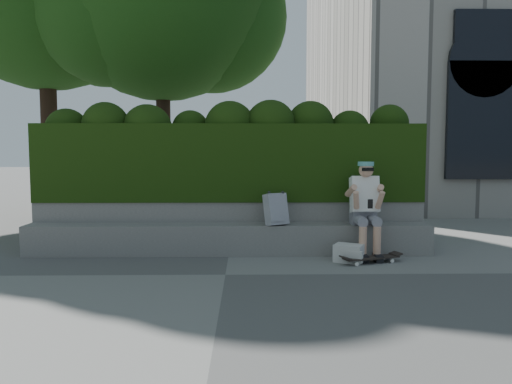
{
  "coord_description": "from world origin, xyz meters",
  "views": [
    {
      "loc": [
        0.27,
        -6.1,
        1.55
      ],
      "look_at": [
        0.4,
        1.0,
        0.95
      ],
      "focal_mm": 35.0,
      "sensor_mm": 36.0,
      "label": 1
    }
  ],
  "objects_px": {
    "person": "(365,205)",
    "backpack_plaid": "(276,209)",
    "backpack_ground": "(349,253)",
    "skateboard": "(371,258)"
  },
  "relations": [
    {
      "from": "person",
      "to": "backpack_ground",
      "type": "xyz_separation_m",
      "value": [
        -0.31,
        -0.38,
        -0.63
      ]
    },
    {
      "from": "skateboard",
      "to": "backpack_plaid",
      "type": "relative_size",
      "value": 1.78
    },
    {
      "from": "person",
      "to": "backpack_plaid",
      "type": "bearing_deg",
      "value": 176.4
    },
    {
      "from": "person",
      "to": "backpack_plaid",
      "type": "xyz_separation_m",
      "value": [
        -1.3,
        0.08,
        -0.07
      ]
    },
    {
      "from": "person",
      "to": "backpack_plaid",
      "type": "height_order",
      "value": "person"
    },
    {
      "from": "person",
      "to": "skateboard",
      "type": "bearing_deg",
      "value": -91.93
    },
    {
      "from": "skateboard",
      "to": "backpack_ground",
      "type": "distance_m",
      "value": 0.31
    },
    {
      "from": "skateboard",
      "to": "backpack_plaid",
      "type": "height_order",
      "value": "backpack_plaid"
    },
    {
      "from": "backpack_plaid",
      "to": "backpack_ground",
      "type": "relative_size",
      "value": 1.22
    },
    {
      "from": "backpack_plaid",
      "to": "backpack_ground",
      "type": "distance_m",
      "value": 1.22
    }
  ]
}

